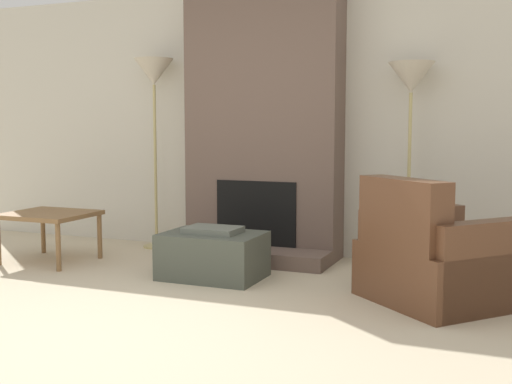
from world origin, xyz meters
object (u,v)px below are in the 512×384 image
Objects in this scene: armchair at (438,263)px; floor_lamp_right at (411,87)px; floor_lamp_left at (154,80)px; ottoman at (213,254)px; side_table at (49,218)px.

floor_lamp_right is (-0.38, 1.04, 1.31)m from armchair.
armchair is 3.43m from floor_lamp_left.
floor_lamp_right is at bearing 0.00° from floor_lamp_left.
floor_lamp_left is (-1.14, 1.00, 1.51)m from ottoman.
armchair reaches higher than ottoman.
side_table is 1.72m from floor_lamp_left.
floor_lamp_left is (-2.94, 1.04, 1.43)m from armchair.
armchair is at bearing -0.89° from side_table.
floor_lamp_right is (1.42, 1.00, 1.39)m from ottoman.
ottoman is 2.22m from floor_lamp_right.
ottoman is 0.59× the size of armchair.
armchair is 1.71m from floor_lamp_right.
side_table is (-1.67, 0.01, 0.21)m from ottoman.
armchair is 1.81× the size of side_table.
armchair is (1.80, -0.04, 0.09)m from ottoman.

